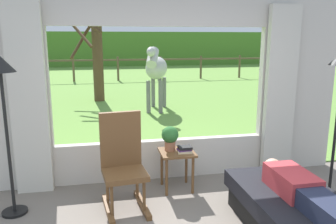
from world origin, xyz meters
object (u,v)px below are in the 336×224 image
object	(u,v)px
potted_plant	(170,137)
book_stack	(185,149)
reclining_person	(303,190)
recliner_sofa	(297,217)
side_table	(177,158)
pasture_tree	(96,54)
rocking_chair	(123,162)
floor_lamp_left	(2,88)
horse	(156,69)

from	to	relation	value
potted_plant	book_stack	xyz separation A→B (m)	(0.17, -0.12, -0.14)
potted_plant	reclining_person	bearing A→B (deg)	-54.89
recliner_sofa	side_table	size ratio (longest dim) A/B	3.28
pasture_tree	rocking_chair	bearing A→B (deg)	-87.46
reclining_person	side_table	world-z (taller)	reclining_person
recliner_sofa	potted_plant	world-z (taller)	potted_plant
floor_lamp_left	pasture_tree	world-z (taller)	pasture_tree
rocking_chair	horse	distance (m)	5.42
side_table	book_stack	bearing A→B (deg)	-35.79
rocking_chair	pasture_tree	xyz separation A→B (m)	(-0.31, 7.04, 0.94)
reclining_person	rocking_chair	xyz separation A→B (m)	(-1.64, 1.04, 0.02)
potted_plant	book_stack	world-z (taller)	potted_plant
horse	pasture_tree	bearing A→B (deg)	-31.96
horse	pasture_tree	size ratio (longest dim) A/B	0.59
horse	pasture_tree	distance (m)	2.41
reclining_person	rocking_chair	bearing A→B (deg)	147.42
rocking_chair	potted_plant	world-z (taller)	rocking_chair
potted_plant	horse	distance (m)	4.91
rocking_chair	horse	xyz separation A→B (m)	(1.25, 5.24, 0.61)
potted_plant	pasture_tree	world-z (taller)	pasture_tree
recliner_sofa	rocking_chair	world-z (taller)	rocking_chair
pasture_tree	book_stack	bearing A→B (deg)	-80.64
reclining_person	book_stack	world-z (taller)	reclining_person
side_table	floor_lamp_left	distance (m)	2.22
book_stack	rocking_chair	bearing A→B (deg)	-161.74
recliner_sofa	reclining_person	distance (m)	0.31
book_stack	recliner_sofa	bearing A→B (deg)	-56.28
reclining_person	pasture_tree	bearing A→B (deg)	103.39
rocking_chair	horse	bearing A→B (deg)	70.14
reclining_person	horse	world-z (taller)	horse
recliner_sofa	floor_lamp_left	bearing A→B (deg)	159.69
rocking_chair	potted_plant	bearing A→B (deg)	24.81
reclining_person	pasture_tree	world-z (taller)	pasture_tree
recliner_sofa	floor_lamp_left	world-z (taller)	floor_lamp_left
rocking_chair	side_table	world-z (taller)	rocking_chair
side_table	book_stack	size ratio (longest dim) A/B	2.79
potted_plant	rocking_chair	bearing A→B (deg)	-148.74
floor_lamp_left	pasture_tree	xyz separation A→B (m)	(0.92, 6.98, 0.05)
side_table	pasture_tree	bearing A→B (deg)	98.73
reclining_person	side_table	bearing A→B (deg)	123.84
rocking_chair	side_table	bearing A→B (deg)	18.06
rocking_chair	potted_plant	size ratio (longest dim) A/B	3.50
potted_plant	horse	size ratio (longest dim) A/B	0.18
side_table	horse	distance (m)	4.99
rocking_chair	book_stack	world-z (taller)	rocking_chair
book_stack	pasture_tree	bearing A→B (deg)	99.36
side_table	pasture_tree	distance (m)	6.88
floor_lamp_left	side_table	bearing A→B (deg)	7.76
book_stack	horse	world-z (taller)	horse
horse	reclining_person	bearing A→B (deg)	110.83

